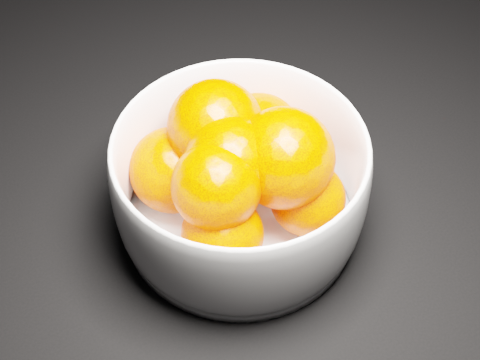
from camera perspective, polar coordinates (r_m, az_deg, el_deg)
name	(u,v)px	position (r m, az deg, el deg)	size (l,w,h in m)	color
bowl	(240,184)	(0.55, 0.00, -0.35)	(0.21, 0.21, 0.10)	silver
orange_pile	(238,164)	(0.54, -0.21, 1.35)	(0.16, 0.15, 0.12)	#FF4100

